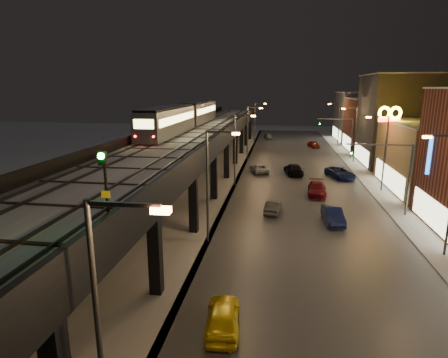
{
  "coord_description": "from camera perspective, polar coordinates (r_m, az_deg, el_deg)",
  "views": [
    {
      "loc": [
        4.69,
        -14.52,
        12.09
      ],
      "look_at": [
        0.43,
        14.17,
        5.0
      ],
      "focal_mm": 30.0,
      "sensor_mm": 36.0,
      "label": 1
    }
  ],
  "objects": [
    {
      "name": "ground",
      "position": [
        19.47,
        -8.16,
        -24.81
      ],
      "size": [
        220.0,
        220.0,
        0.0
      ],
      "primitive_type": "plane",
      "color": "silver"
    },
    {
      "name": "road_surface",
      "position": [
        51.05,
        11.35,
        -0.2
      ],
      "size": [
        17.0,
        120.0,
        0.06
      ],
      "primitive_type": "cube",
      "color": "#46474D",
      "rests_on": "ground"
    },
    {
      "name": "sidewalk_right",
      "position": [
        52.55,
        22.3,
        -0.53
      ],
      "size": [
        4.0,
        120.0,
        0.14
      ],
      "primitive_type": "cube",
      "color": "#9FA1A8",
      "rests_on": "ground"
    },
    {
      "name": "under_viaduct_pavement",
      "position": [
        52.08,
        -3.64,
        0.32
      ],
      "size": [
        11.0,
        120.0,
        0.06
      ],
      "primitive_type": "cube",
      "color": "#9FA1A8",
      "rests_on": "ground"
    },
    {
      "name": "elevated_viaduct",
      "position": [
        48.02,
        -4.53,
        5.95
      ],
      "size": [
        9.0,
        100.0,
        6.3
      ],
      "color": "black",
      "rests_on": "ground"
    },
    {
      "name": "viaduct_trackbed",
      "position": [
        48.05,
        -4.52,
        6.88
      ],
      "size": [
        8.4,
        100.0,
        0.32
      ],
      "color": "#B2B7C1",
      "rests_on": "elevated_viaduct"
    },
    {
      "name": "viaduct_parapet_streetside",
      "position": [
        47.24,
        0.68,
        7.37
      ],
      "size": [
        0.3,
        100.0,
        1.1
      ],
      "primitive_type": "cube",
      "color": "black",
      "rests_on": "elevated_viaduct"
    },
    {
      "name": "viaduct_parapet_far",
      "position": [
        49.17,
        -9.5,
        7.43
      ],
      "size": [
        0.3,
        100.0,
        1.1
      ],
      "primitive_type": "cube",
      "color": "black",
      "rests_on": "elevated_viaduct"
    },
    {
      "name": "building_c",
      "position": [
        51.0,
        30.58,
        2.78
      ],
      "size": [
        12.2,
        15.2,
        8.16
      ],
      "color": "#826F4E",
      "rests_on": "ground"
    },
    {
      "name": "building_d",
      "position": [
        65.63,
        25.78,
        8.01
      ],
      "size": [
        12.2,
        13.2,
        14.16
      ],
      "color": "#2A292C",
      "rests_on": "ground"
    },
    {
      "name": "building_e",
      "position": [
        79.23,
        22.71,
        7.61
      ],
      "size": [
        12.2,
        12.2,
        10.16
      ],
      "color": "brown",
      "rests_on": "ground"
    },
    {
      "name": "building_f",
      "position": [
        92.79,
        20.68,
        8.84
      ],
      "size": [
        12.2,
        16.2,
        11.16
      ],
      "color": "#47474C",
      "rests_on": "ground"
    },
    {
      "name": "streetlight_left_0",
      "position": [
        12.8,
        -17.66,
        -19.37
      ],
      "size": [
        2.57,
        0.28,
        9.0
      ],
      "color": "#38383A",
      "rests_on": "ground"
    },
    {
      "name": "streetlight_left_1",
      "position": [
        28.82,
        -2.03,
        -0.03
      ],
      "size": [
        2.57,
        0.28,
        9.0
      ],
      "color": "#38383A",
      "rests_on": "ground"
    },
    {
      "name": "streetlight_left_2",
      "position": [
        46.32,
        2.01,
        5.22
      ],
      "size": [
        2.57,
        0.28,
        9.0
      ],
      "color": "#38383A",
      "rests_on": "ground"
    },
    {
      "name": "streetlight_right_2",
      "position": [
        47.58,
        23.06,
        4.36
      ],
      "size": [
        2.56,
        0.28,
        9.0
      ],
      "color": "#38383A",
      "rests_on": "ground"
    },
    {
      "name": "streetlight_left_3",
      "position": [
        64.1,
        3.84,
        7.57
      ],
      "size": [
        2.57,
        0.28,
        9.0
      ],
      "color": "#38383A",
      "rests_on": "ground"
    },
    {
      "name": "streetlight_right_3",
      "position": [
        65.02,
        19.2,
        6.93
      ],
      "size": [
        2.56,
        0.28,
        9.0
      ],
      "color": "#38383A",
      "rests_on": "ground"
    },
    {
      "name": "streetlight_left_4",
      "position": [
        81.97,
        4.89,
        8.89
      ],
      "size": [
        2.57,
        0.28,
        9.0
      ],
      "color": "#38383A",
      "rests_on": "ground"
    },
    {
      "name": "streetlight_right_4",
      "position": [
        82.69,
        16.96,
        8.39
      ],
      "size": [
        2.56,
        0.28,
        9.0
      ],
      "color": "#38383A",
      "rests_on": "ground"
    },
    {
      "name": "traffic_light_rig_a",
      "position": [
        38.93,
        24.89,
        1.2
      ],
      "size": [
        6.1,
        0.34,
        7.0
      ],
      "color": "#38383A",
      "rests_on": "ground"
    },
    {
      "name": "traffic_light_rig_b",
      "position": [
        67.87,
        17.96,
        6.65
      ],
      "size": [
        6.1,
        0.34,
        7.0
      ],
      "color": "#38383A",
      "rests_on": "ground"
    },
    {
      "name": "subway_train",
      "position": [
        53.96,
        -5.82,
        9.6
      ],
      "size": [
        2.78,
        34.0,
        3.32
      ],
      "color": "gray",
      "rests_on": "viaduct_trackbed"
    },
    {
      "name": "rail_signal",
      "position": [
        15.48,
        -17.8,
        0.84
      ],
      "size": [
        0.36,
        0.43,
        3.09
      ],
      "color": "black",
      "rests_on": "viaduct_trackbed"
    },
    {
      "name": "car_taxi",
      "position": [
        20.32,
        -0.15,
        -20.31
      ],
      "size": [
        2.07,
        4.34,
        1.43
      ],
      "primitive_type": "imported",
      "rotation": [
        0.0,
        0.0,
        3.23
      ],
      "color": "yellow",
      "rests_on": "ground"
    },
    {
      "name": "car_near_white",
      "position": [
        37.25,
        7.47,
        -4.33
      ],
      "size": [
        1.75,
        3.84,
        1.22
      ],
      "primitive_type": "imported",
      "rotation": [
        0.0,
        0.0,
        3.02
      ],
      "color": "#38393B",
      "rests_on": "ground"
    },
    {
      "name": "car_mid_silver",
      "position": [
        54.72,
        5.4,
        1.59
      ],
      "size": [
        3.31,
        4.96,
        1.26
      ],
      "primitive_type": "imported",
      "rotation": [
        0.0,
        0.0,
        3.43
      ],
      "color": "silver",
      "rests_on": "ground"
    },
    {
      "name": "car_mid_dark",
      "position": [
        54.09,
        10.56,
        1.41
      ],
      "size": [
        2.95,
        5.54,
        1.53
      ],
      "primitive_type": "imported",
      "rotation": [
        0.0,
        0.0,
        3.3
      ],
      "color": "black",
      "rests_on": "ground"
    },
    {
      "name": "car_far_white",
      "position": [
        91.84,
        6.78,
        6.51
      ],
      "size": [
        2.43,
        4.3,
        1.38
      ],
      "primitive_type": "imported",
      "rotation": [
        0.0,
        0.0,
        3.35
      ],
      "color": "gray",
      "rests_on": "ground"
    },
    {
      "name": "car_onc_silver",
      "position": [
        35.64,
        16.26,
        -5.43
      ],
      "size": [
        1.83,
        4.51,
        1.45
      ],
      "primitive_type": "imported",
      "rotation": [
        0.0,
        0.0,
        0.07
      ],
      "color": "#0C143D",
      "rests_on": "ground"
    },
    {
      "name": "car_onc_dark",
      "position": [
        53.42,
        17.29,
        0.85
      ],
      "size": [
        4.09,
        5.9,
        1.5
      ],
      "primitive_type": "imported",
      "rotation": [
        0.0,
        0.0,
        0.33
      ],
      "color": "#101A49",
      "rests_on": "ground"
    },
    {
      "name": "car_onc_white",
      "position": [
        44.35,
        13.97,
        -1.54
      ],
      "size": [
        2.3,
        5.05,
        1.43
      ],
      "primitive_type": "imported",
      "rotation": [
        0.0,
        0.0,
        -0.06
      ],
      "color": "maroon",
      "rests_on": "ground"
    },
    {
      "name": "car_onc_red",
      "position": [
        79.7,
        13.51,
        5.12
      ],
      "size": [
        2.67,
        4.21,
        1.33
      ],
      "primitive_type": "imported",
      "rotation": [
        0.0,
        0.0,
        0.3
      ],
      "color": "maroon",
      "rests_on": "ground"
    },
    {
      "name": "sign_mcdonalds",
      "position": [
        50.75,
        23.86,
        7.99
      ],
      "size": [
        2.94,
        0.77,
        9.9
      ],
      "color": "#38383A",
      "rests_on": "ground"
    },
    {
      "name": "sign_carwash",
      "position": [
        37.97,
        29.64,
        2.19
      ],
      "size": [
        1.55,
        0.35,
        8.06
      ],
      "color": "#38383A",
      "rests_on": "ground"
    }
  ]
}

